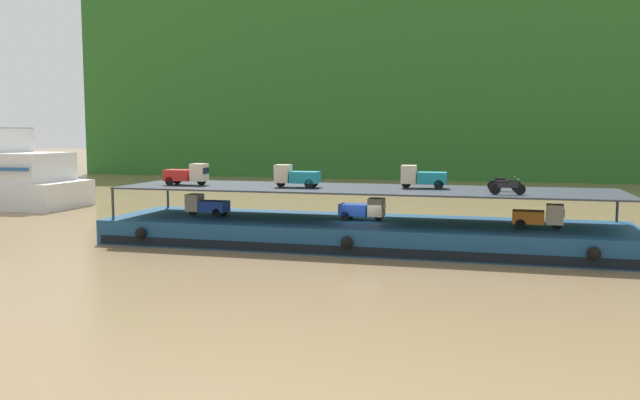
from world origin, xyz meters
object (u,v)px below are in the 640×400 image
at_px(mini_truck_lower_aft, 363,209).
at_px(mini_truck_upper_fore, 423,177).
at_px(mini_truck_lower_mid, 539,216).
at_px(motorcycle_upper_port, 507,187).
at_px(mini_truck_lower_stern, 206,205).
at_px(cargo_barge, 362,233).
at_px(mini_truck_upper_mid, 296,176).
at_px(mini_truck_upper_stern, 187,174).
at_px(motorcycle_upper_centre, 504,184).

distance_m(mini_truck_lower_aft, mini_truck_upper_fore, 4.10).
relative_size(mini_truck_lower_mid, mini_truck_upper_fore, 1.00).
bearing_deg(motorcycle_upper_port, mini_truck_lower_stern, 174.12).
distance_m(mini_truck_lower_aft, mini_truck_lower_mid, 10.20).
xyz_separation_m(cargo_barge, mini_truck_upper_mid, (-3.98, -0.59, 3.44)).
bearing_deg(mini_truck_lower_stern, mini_truck_lower_mid, -0.93).
bearing_deg(cargo_barge, mini_truck_upper_mid, -171.60).
relative_size(mini_truck_lower_mid, mini_truck_upper_stern, 1.01).
height_order(mini_truck_upper_mid, motorcycle_upper_port, mini_truck_upper_mid).
relative_size(mini_truck_upper_mid, motorcycle_upper_port, 1.44).
bearing_deg(mini_truck_upper_mid, motorcycle_upper_port, -7.07).
bearing_deg(mini_truck_upper_stern, mini_truck_lower_mid, 0.49).
height_order(mini_truck_lower_stern, mini_truck_upper_fore, mini_truck_upper_fore).
xyz_separation_m(mini_truck_lower_aft, motorcycle_upper_centre, (8.26, -0.30, 1.74)).
bearing_deg(mini_truck_upper_fore, mini_truck_lower_aft, -172.72).
bearing_deg(mini_truck_lower_aft, cargo_barge, -91.17).
bearing_deg(mini_truck_lower_stern, mini_truck_upper_mid, -3.50).
distance_m(mini_truck_lower_stern, mini_truck_lower_aft, 10.17).
height_order(mini_truck_upper_stern, mini_truck_upper_fore, same).
bearing_deg(motorcycle_upper_centre, mini_truck_lower_aft, 177.95).
relative_size(mini_truck_lower_stern, mini_truck_lower_mid, 0.99).
bearing_deg(cargo_barge, mini_truck_lower_aft, 88.83).
relative_size(mini_truck_lower_stern, motorcycle_upper_port, 1.46).
bearing_deg(mini_truck_lower_stern, cargo_barge, 1.19).
distance_m(mini_truck_lower_stern, mini_truck_lower_mid, 20.33).
xyz_separation_m(cargo_barge, mini_truck_lower_aft, (0.01, 0.32, 1.44)).
bearing_deg(motorcycle_upper_port, mini_truck_upper_fore, 149.12).
bearing_deg(mini_truck_upper_stern, mini_truck_upper_mid, 1.08).
bearing_deg(mini_truck_upper_stern, motorcycle_upper_port, -4.08).
bearing_deg(mini_truck_lower_aft, mini_truck_upper_stern, -174.71).
distance_m(cargo_barge, mini_truck_lower_mid, 10.29).
height_order(mini_truck_lower_mid, mini_truck_upper_fore, mini_truck_upper_fore).
distance_m(cargo_barge, motorcycle_upper_centre, 8.86).
xyz_separation_m(mini_truck_upper_stern, mini_truck_upper_mid, (7.24, 0.14, 0.00)).
relative_size(mini_truck_lower_aft, mini_truck_upper_fore, 1.00).
relative_size(motorcycle_upper_port, motorcycle_upper_centre, 1.00).
bearing_deg(mini_truck_upper_stern, mini_truck_lower_stern, 25.85).
bearing_deg(mini_truck_lower_mid, mini_truck_lower_aft, 175.19).
bearing_deg(motorcycle_upper_port, mini_truck_upper_mid, 172.93).
bearing_deg(mini_truck_lower_mid, mini_truck_upper_fore, 168.80).
xyz_separation_m(mini_truck_upper_stern, motorcycle_upper_port, (19.61, -1.40, -0.26)).
bearing_deg(mini_truck_upper_stern, mini_truck_upper_fore, 5.77).
xyz_separation_m(cargo_barge, mini_truck_lower_stern, (-10.15, -0.21, 1.44)).
relative_size(mini_truck_lower_mid, motorcycle_upper_port, 1.47).
height_order(mini_truck_lower_mid, motorcycle_upper_port, motorcycle_upper_port).
bearing_deg(motorcycle_upper_port, mini_truck_lower_aft, 163.80).
xyz_separation_m(mini_truck_upper_fore, motorcycle_upper_port, (4.84, -2.89, -0.26)).
distance_m(mini_truck_upper_stern, mini_truck_upper_fore, 14.85).
height_order(mini_truck_lower_stern, mini_truck_upper_stern, mini_truck_upper_stern).
height_order(mini_truck_lower_aft, motorcycle_upper_centre, motorcycle_upper_centre).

